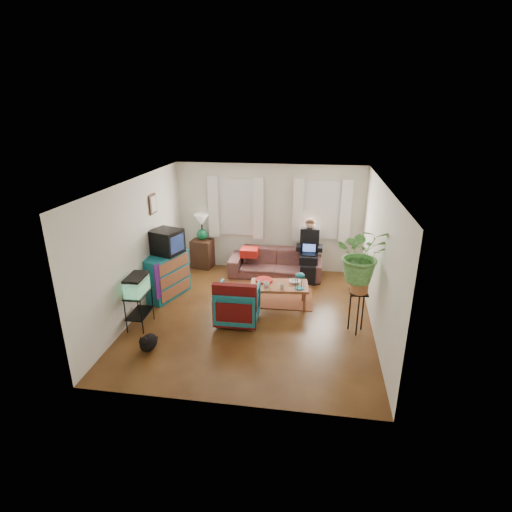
% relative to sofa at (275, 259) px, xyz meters
% --- Properties ---
extents(floor, '(4.50, 5.00, 0.01)m').
position_rel_sofa_xyz_m(floor, '(-0.22, -2.05, -0.43)').
color(floor, '#4F2B14').
rests_on(floor, ground).
extents(ceiling, '(4.50, 5.00, 0.01)m').
position_rel_sofa_xyz_m(ceiling, '(-0.22, -2.05, 2.17)').
color(ceiling, white).
rests_on(ceiling, wall_back).
extents(wall_back, '(4.50, 0.01, 2.60)m').
position_rel_sofa_xyz_m(wall_back, '(-0.22, 0.45, 0.87)').
color(wall_back, silver).
rests_on(wall_back, floor).
extents(wall_front, '(4.50, 0.01, 2.60)m').
position_rel_sofa_xyz_m(wall_front, '(-0.22, -4.55, 0.87)').
color(wall_front, silver).
rests_on(wall_front, floor).
extents(wall_left, '(0.01, 5.00, 2.60)m').
position_rel_sofa_xyz_m(wall_left, '(-2.47, -2.05, 0.87)').
color(wall_left, silver).
rests_on(wall_left, floor).
extents(wall_right, '(0.01, 5.00, 2.60)m').
position_rel_sofa_xyz_m(wall_right, '(2.03, -2.05, 0.87)').
color(wall_right, silver).
rests_on(wall_right, floor).
extents(window_left, '(1.08, 0.04, 1.38)m').
position_rel_sofa_xyz_m(window_left, '(-1.02, 0.43, 1.12)').
color(window_left, white).
rests_on(window_left, wall_back).
extents(window_right, '(1.08, 0.04, 1.38)m').
position_rel_sofa_xyz_m(window_right, '(1.03, 0.43, 1.12)').
color(window_right, white).
rests_on(window_right, wall_back).
extents(curtains_left, '(1.36, 0.06, 1.50)m').
position_rel_sofa_xyz_m(curtains_left, '(-1.02, 0.35, 1.12)').
color(curtains_left, white).
rests_on(curtains_left, wall_back).
extents(curtains_right, '(1.36, 0.06, 1.50)m').
position_rel_sofa_xyz_m(curtains_right, '(1.03, 0.35, 1.12)').
color(curtains_right, white).
rests_on(curtains_right, wall_back).
extents(picture_frame, '(0.04, 0.32, 0.40)m').
position_rel_sofa_xyz_m(picture_frame, '(-2.44, -1.20, 1.52)').
color(picture_frame, '#3D2616').
rests_on(picture_frame, wall_left).
extents(area_rug, '(2.04, 1.66, 0.01)m').
position_rel_sofa_xyz_m(area_rug, '(-0.09, -0.94, -0.42)').
color(area_rug, brown).
rests_on(area_rug, floor).
extents(sofa, '(2.18, 0.87, 0.85)m').
position_rel_sofa_xyz_m(sofa, '(0.00, 0.00, 0.00)').
color(sofa, brown).
rests_on(sofa, floor).
extents(seated_person, '(0.55, 0.67, 1.30)m').
position_rel_sofa_xyz_m(seated_person, '(0.78, 0.01, 0.22)').
color(seated_person, black).
rests_on(seated_person, sofa).
extents(side_table, '(0.56, 0.56, 0.72)m').
position_rel_sofa_xyz_m(side_table, '(-1.87, 0.30, -0.07)').
color(side_table, '#3F2517').
rests_on(side_table, floor).
extents(table_lamp, '(0.42, 0.42, 0.66)m').
position_rel_sofa_xyz_m(table_lamp, '(-1.87, 0.30, 0.60)').
color(table_lamp, white).
rests_on(table_lamp, side_table).
extents(dresser, '(0.85, 1.17, 0.95)m').
position_rel_sofa_xyz_m(dresser, '(-2.21, -1.44, 0.05)').
color(dresser, '#115F6A').
rests_on(dresser, floor).
extents(crt_tv, '(0.72, 0.69, 0.51)m').
position_rel_sofa_xyz_m(crt_tv, '(-2.16, -1.35, 0.77)').
color(crt_tv, black).
rests_on(crt_tv, dresser).
extents(aquarium_stand, '(0.35, 0.61, 0.67)m').
position_rel_sofa_xyz_m(aquarium_stand, '(-2.22, -2.74, -0.09)').
color(aquarium_stand, black).
rests_on(aquarium_stand, floor).
extents(aquarium, '(0.31, 0.55, 0.35)m').
position_rel_sofa_xyz_m(aquarium, '(-2.22, -2.74, 0.42)').
color(aquarium, '#7FD899').
rests_on(aquarium, aquarium_stand).
extents(black_cat, '(0.27, 0.41, 0.35)m').
position_rel_sofa_xyz_m(black_cat, '(-1.76, -3.47, -0.25)').
color(black_cat, black).
rests_on(black_cat, floor).
extents(armchair, '(0.78, 0.73, 0.79)m').
position_rel_sofa_xyz_m(armchair, '(-0.47, -2.29, -0.03)').
color(armchair, '#125471').
rests_on(armchair, floor).
extents(serape_throw, '(0.80, 0.19, 0.65)m').
position_rel_sofa_xyz_m(serape_throw, '(-0.47, -2.59, 0.14)').
color(serape_throw, '#9E0A0A').
rests_on(serape_throw, armchair).
extents(coffee_table, '(1.21, 0.74, 0.48)m').
position_rel_sofa_xyz_m(coffee_table, '(0.24, -1.56, -0.19)').
color(coffee_table, brown).
rests_on(coffee_table, floor).
extents(cup_a, '(0.14, 0.14, 0.10)m').
position_rel_sofa_xyz_m(cup_a, '(-0.01, -1.69, 0.10)').
color(cup_a, white).
rests_on(cup_a, coffee_table).
extents(cup_b, '(0.11, 0.11, 0.10)m').
position_rel_sofa_xyz_m(cup_b, '(0.31, -1.74, 0.10)').
color(cup_b, beige).
rests_on(cup_b, coffee_table).
extents(bowl, '(0.25, 0.25, 0.06)m').
position_rel_sofa_xyz_m(bowl, '(0.54, -1.43, 0.08)').
color(bowl, white).
rests_on(bowl, coffee_table).
extents(snack_tray, '(0.39, 0.39, 0.04)m').
position_rel_sofa_xyz_m(snack_tray, '(-0.09, -1.43, 0.07)').
color(snack_tray, '#B21414').
rests_on(snack_tray, coffee_table).
extents(birdcage, '(0.21, 0.21, 0.33)m').
position_rel_sofa_xyz_m(birdcage, '(0.65, -1.68, 0.22)').
color(birdcage, '#115B6B').
rests_on(birdcage, coffee_table).
extents(plant_stand, '(0.35, 0.35, 0.79)m').
position_rel_sofa_xyz_m(plant_stand, '(1.71, -2.34, -0.03)').
color(plant_stand, black).
rests_on(plant_stand, floor).
extents(potted_plant, '(0.94, 0.82, 1.00)m').
position_rel_sofa_xyz_m(potted_plant, '(1.71, -2.34, 0.91)').
color(potted_plant, '#599947').
rests_on(potted_plant, plant_stand).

